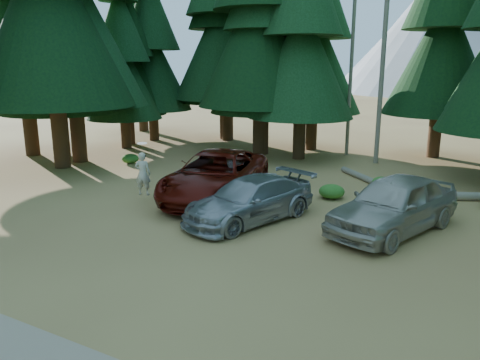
{
  "coord_description": "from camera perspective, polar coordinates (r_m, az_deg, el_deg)",
  "views": [
    {
      "loc": [
        6.04,
        -10.07,
        5.07
      ],
      "look_at": [
        -1.3,
        3.41,
        1.25
      ],
      "focal_mm": 35.0,
      "sensor_mm": 36.0,
      "label": 1
    }
  ],
  "objects": [
    {
      "name": "shrub_far_left",
      "position": [
        21.09,
        -0.82,
        0.77
      ],
      "size": [
        0.92,
        0.92,
        0.51
      ],
      "primitive_type": "ellipsoid",
      "color": "#316F21",
      "rests_on": "ground"
    },
    {
      "name": "shrub_right",
      "position": [
        18.44,
        11.11,
        -1.38
      ],
      "size": [
        0.99,
        0.99,
        0.54
      ],
      "primitive_type": "ellipsoid",
      "color": "#316F21",
      "rests_on": "ground"
    },
    {
      "name": "silver_minivan_right",
      "position": [
        15.16,
        18.27,
        -2.81
      ],
      "size": [
        3.68,
        5.55,
        1.75
      ],
      "primitive_type": "imported",
      "rotation": [
        0.0,
        0.0,
        -0.34
      ],
      "color": "#B5AEA1",
      "rests_on": "ground"
    },
    {
      "name": "ground",
      "position": [
        12.79,
        -2.23,
        -9.38
      ],
      "size": [
        160.0,
        160.0,
        0.0
      ],
      "primitive_type": "plane",
      "color": "olive",
      "rests_on": "ground"
    },
    {
      "name": "mountain_peak",
      "position": [
        98.98,
        24.64,
        17.19
      ],
      "size": [
        48.0,
        50.0,
        28.0
      ],
      "color": "gray",
      "rests_on": "ground"
    },
    {
      "name": "snag_front",
      "position": [
        25.14,
        17.15,
        15.5
      ],
      "size": [
        0.24,
        0.24,
        12.0
      ],
      "primitive_type": "cylinder",
      "color": "slate",
      "rests_on": "ground"
    },
    {
      "name": "shrub_center_left",
      "position": [
        19.21,
        1.14,
        -0.43
      ],
      "size": [
        1.06,
        1.06,
        0.58
      ],
      "primitive_type": "ellipsoid",
      "color": "#316F21",
      "rests_on": "ground"
    },
    {
      "name": "silver_minivan_center",
      "position": [
        15.43,
        1.19,
        -2.42
      ],
      "size": [
        3.5,
        5.3,
        1.43
      ],
      "primitive_type": "imported",
      "rotation": [
        0.0,
        0.0,
        -0.33
      ],
      "color": "#9EA2A6",
      "rests_on": "ground"
    },
    {
      "name": "red_pickup",
      "position": [
        18.03,
        -2.96,
        0.57
      ],
      "size": [
        4.32,
        6.92,
        1.79
      ],
      "primitive_type": "imported",
      "rotation": [
        0.0,
        0.0,
        0.23
      ],
      "color": "#560E07",
      "rests_on": "ground"
    },
    {
      "name": "shrub_center_right",
      "position": [
        20.61,
        16.91,
        -0.25
      ],
      "size": [
        0.81,
        0.81,
        0.44
      ],
      "primitive_type": "ellipsoid",
      "color": "#316F21",
      "rests_on": "ground"
    },
    {
      "name": "snag_back",
      "position": [
        27.06,
        13.41,
        13.46
      ],
      "size": [
        0.2,
        0.2,
        10.0
      ],
      "primitive_type": "cylinder",
      "color": "slate",
      "rests_on": "ground"
    },
    {
      "name": "shrub_edge_west",
      "position": [
        25.19,
        -13.22,
        2.56
      ],
      "size": [
        0.89,
        0.89,
        0.49
      ],
      "primitive_type": "ellipsoid",
      "color": "#316F21",
      "rests_on": "ground"
    },
    {
      "name": "log_mid",
      "position": [
        21.73,
        14.58,
        0.39
      ],
      "size": [
        2.51,
        2.49,
        0.27
      ],
      "primitive_type": "cylinder",
      "rotation": [
        0.0,
        1.57,
        -0.78
      ],
      "color": "slate",
      "rests_on": "ground"
    },
    {
      "name": "forest_belt_north",
      "position": [
        26.28,
        14.74,
        2.39
      ],
      "size": [
        36.0,
        7.0,
        22.0
      ],
      "primitive_type": null,
      "color": "black",
      "rests_on": "ground"
    },
    {
      "name": "frisbee_player",
      "position": [
        17.86,
        -11.77,
        0.8
      ],
      "size": [
        0.7,
        0.58,
        1.98
      ],
      "rotation": [
        0.0,
        0.0,
        3.51
      ],
      "color": "beige",
      "rests_on": "ground"
    },
    {
      "name": "log_left",
      "position": [
        21.44,
        -1.27,
        0.71
      ],
      "size": [
        4.21,
        1.48,
        0.31
      ],
      "primitive_type": "cylinder",
      "rotation": [
        0.0,
        1.57,
        0.28
      ],
      "color": "slate",
      "rests_on": "ground"
    },
    {
      "name": "shrub_left",
      "position": [
        23.48,
        -2.85,
        2.14
      ],
      "size": [
        0.96,
        0.96,
        0.53
      ],
      "primitive_type": "ellipsoid",
      "color": "#316F21",
      "rests_on": "ground"
    }
  ]
}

